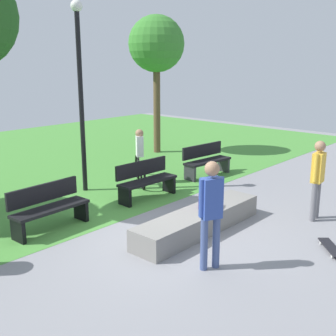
{
  "coord_description": "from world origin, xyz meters",
  "views": [
    {
      "loc": [
        -5.72,
        -5.22,
        3.27
      ],
      "look_at": [
        0.56,
        0.38,
        1.15
      ],
      "focal_mm": 45.7,
      "sensor_mm": 36.0,
      "label": 1
    }
  ],
  "objects_px": {
    "park_bench_far_left": "(49,206)",
    "skateboard_by_ledge": "(331,247)",
    "concrete_ledge": "(199,221)",
    "park_bench_near_lamppost": "(146,179)",
    "skater_watching": "(211,207)",
    "cyclist_on_bicycle": "(140,160)",
    "lamp_post": "(80,81)",
    "backpack_on_ledge": "(205,200)",
    "tree_broad_elm": "(156,45)",
    "skater_performing_trick": "(318,174)",
    "park_bench_near_path": "(206,160)"
  },
  "relations": [
    {
      "from": "skater_performing_trick",
      "to": "park_bench_far_left",
      "type": "relative_size",
      "value": 1.05
    },
    {
      "from": "skater_watching",
      "to": "cyclist_on_bicycle",
      "type": "xyz_separation_m",
      "value": [
        2.76,
        4.39,
        -0.42
      ]
    },
    {
      "from": "lamp_post",
      "to": "tree_broad_elm",
      "type": "bearing_deg",
      "value": 21.61
    },
    {
      "from": "skater_performing_trick",
      "to": "park_bench_near_lamppost",
      "type": "height_order",
      "value": "skater_performing_trick"
    },
    {
      "from": "skater_watching",
      "to": "cyclist_on_bicycle",
      "type": "height_order",
      "value": "skater_watching"
    },
    {
      "from": "lamp_post",
      "to": "park_bench_far_left",
      "type": "bearing_deg",
      "value": -142.78
    },
    {
      "from": "tree_broad_elm",
      "to": "skater_performing_trick",
      "type": "bearing_deg",
      "value": -111.31
    },
    {
      "from": "cyclist_on_bicycle",
      "to": "tree_broad_elm",
      "type": "bearing_deg",
      "value": 36.61
    },
    {
      "from": "skater_watching",
      "to": "lamp_post",
      "type": "relative_size",
      "value": 0.38
    },
    {
      "from": "concrete_ledge",
      "to": "park_bench_near_lamppost",
      "type": "relative_size",
      "value": 1.98
    },
    {
      "from": "park_bench_near_path",
      "to": "tree_broad_elm",
      "type": "xyz_separation_m",
      "value": [
        1.48,
        3.33,
        3.3
      ]
    },
    {
      "from": "skateboard_by_ledge",
      "to": "cyclist_on_bicycle",
      "type": "distance_m",
      "value": 5.7
    },
    {
      "from": "park_bench_far_left",
      "to": "skateboard_by_ledge",
      "type": "bearing_deg",
      "value": -59.11
    },
    {
      "from": "skater_watching",
      "to": "park_bench_far_left",
      "type": "distance_m",
      "value": 3.5
    },
    {
      "from": "skater_watching",
      "to": "skateboard_by_ledge",
      "type": "xyz_separation_m",
      "value": [
        1.95,
        -1.22,
        -0.99
      ]
    },
    {
      "from": "skater_watching",
      "to": "park_bench_near_path",
      "type": "height_order",
      "value": "skater_watching"
    },
    {
      "from": "park_bench_far_left",
      "to": "lamp_post",
      "type": "height_order",
      "value": "lamp_post"
    },
    {
      "from": "park_bench_far_left",
      "to": "park_bench_near_lamppost",
      "type": "bearing_deg",
      "value": -0.59
    },
    {
      "from": "lamp_post",
      "to": "cyclist_on_bicycle",
      "type": "height_order",
      "value": "lamp_post"
    },
    {
      "from": "park_bench_near_lamppost",
      "to": "skater_watching",
      "type": "bearing_deg",
      "value": -119.85
    },
    {
      "from": "skateboard_by_ledge",
      "to": "tree_broad_elm",
      "type": "xyz_separation_m",
      "value": [
        4.1,
        8.05,
        3.72
      ]
    },
    {
      "from": "skater_performing_trick",
      "to": "lamp_post",
      "type": "height_order",
      "value": "lamp_post"
    },
    {
      "from": "concrete_ledge",
      "to": "tree_broad_elm",
      "type": "height_order",
      "value": "tree_broad_elm"
    },
    {
      "from": "concrete_ledge",
      "to": "skater_performing_trick",
      "type": "xyz_separation_m",
      "value": [
        2.14,
        -1.43,
        0.78
      ]
    },
    {
      "from": "skateboard_by_ledge",
      "to": "tree_broad_elm",
      "type": "bearing_deg",
      "value": 63.04
    },
    {
      "from": "skater_performing_trick",
      "to": "backpack_on_ledge",
      "type": "bearing_deg",
      "value": 142.78
    },
    {
      "from": "skater_watching",
      "to": "park_bench_near_lamppost",
      "type": "distance_m",
      "value": 3.88
    },
    {
      "from": "skater_performing_trick",
      "to": "park_bench_near_lamppost",
      "type": "bearing_deg",
      "value": 109.94
    },
    {
      "from": "backpack_on_ledge",
      "to": "tree_broad_elm",
      "type": "distance_m",
      "value": 8.08
    },
    {
      "from": "concrete_ledge",
      "to": "park_bench_near_lamppost",
      "type": "height_order",
      "value": "park_bench_near_lamppost"
    },
    {
      "from": "backpack_on_ledge",
      "to": "skater_performing_trick",
      "type": "bearing_deg",
      "value": -59.46
    },
    {
      "from": "backpack_on_ledge",
      "to": "skateboard_by_ledge",
      "type": "relative_size",
      "value": 0.44
    },
    {
      "from": "tree_broad_elm",
      "to": "backpack_on_ledge",
      "type": "bearing_deg",
      "value": -129.44
    },
    {
      "from": "park_bench_far_left",
      "to": "cyclist_on_bicycle",
      "type": "height_order",
      "value": "cyclist_on_bicycle"
    },
    {
      "from": "skateboard_by_ledge",
      "to": "park_bench_far_left",
      "type": "relative_size",
      "value": 0.45
    },
    {
      "from": "skateboard_by_ledge",
      "to": "park_bench_near_path",
      "type": "xyz_separation_m",
      "value": [
        2.62,
        4.72,
        0.42
      ]
    },
    {
      "from": "backpack_on_ledge",
      "to": "tree_broad_elm",
      "type": "bearing_deg",
      "value": 28.32
    },
    {
      "from": "skateboard_by_ledge",
      "to": "park_bench_near_lamppost",
      "type": "relative_size",
      "value": 0.45
    },
    {
      "from": "park_bench_near_path",
      "to": "backpack_on_ledge",
      "type": "bearing_deg",
      "value": -143.44
    },
    {
      "from": "park_bench_near_path",
      "to": "tree_broad_elm",
      "type": "height_order",
      "value": "tree_broad_elm"
    },
    {
      "from": "backpack_on_ledge",
      "to": "park_bench_near_lamppost",
      "type": "height_order",
      "value": "park_bench_near_lamppost"
    },
    {
      "from": "park_bench_near_path",
      "to": "tree_broad_elm",
      "type": "bearing_deg",
      "value": 66.04
    },
    {
      "from": "park_bench_near_path",
      "to": "skateboard_by_ledge",
      "type": "bearing_deg",
      "value": -118.99
    },
    {
      "from": "park_bench_far_left",
      "to": "tree_broad_elm",
      "type": "distance_m",
      "value": 8.35
    },
    {
      "from": "lamp_post",
      "to": "cyclist_on_bicycle",
      "type": "distance_m",
      "value": 2.66
    },
    {
      "from": "park_bench_near_path",
      "to": "skater_performing_trick",
      "type": "bearing_deg",
      "value": -108.94
    },
    {
      "from": "backpack_on_ledge",
      "to": "cyclist_on_bicycle",
      "type": "relative_size",
      "value": 0.21
    },
    {
      "from": "park_bench_near_lamppost",
      "to": "park_bench_near_path",
      "type": "height_order",
      "value": "same"
    },
    {
      "from": "skater_watching",
      "to": "park_bench_far_left",
      "type": "bearing_deg",
      "value": 103.23
    },
    {
      "from": "park_bench_near_lamppost",
      "to": "skateboard_by_ledge",
      "type": "bearing_deg",
      "value": -89.52
    }
  ]
}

